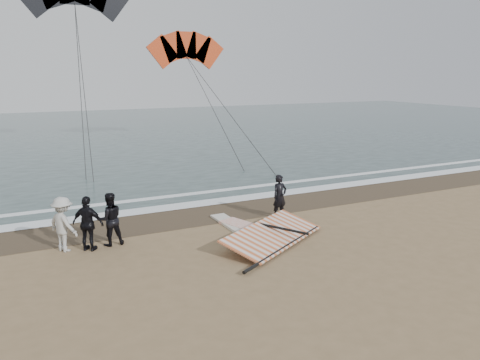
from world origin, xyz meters
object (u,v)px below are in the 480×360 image
object	(u,v)px
board_white	(251,228)
board_cream	(229,223)
sail_rig	(269,236)
man_main	(280,197)

from	to	relation	value
board_white	board_cream	xyz separation A→B (m)	(-0.43, 0.90, -0.01)
board_white	sail_rig	size ratio (longest dim) A/B	0.61
board_white	sail_rig	bearing A→B (deg)	-110.53
man_main	sail_rig	distance (m)	2.74
board_white	sail_rig	xyz separation A→B (m)	(-0.02, -1.35, 0.14)
man_main	board_white	xyz separation A→B (m)	(-1.62, -0.76, -0.79)
board_white	man_main	bearing A→B (deg)	5.50
man_main	sail_rig	size ratio (longest dim) A/B	0.40
sail_rig	man_main	bearing A→B (deg)	52.03
man_main	sail_rig	bearing A→B (deg)	-135.58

